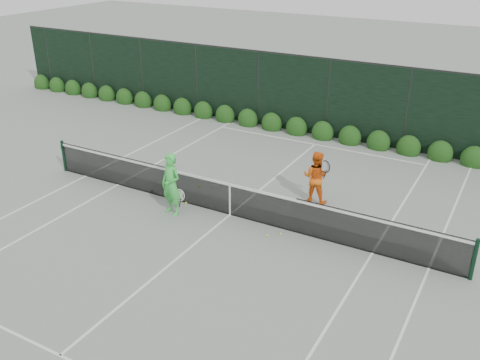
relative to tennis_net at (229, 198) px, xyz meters
The scene contains 8 objects.
ground 0.53m from the tennis_net, ahead, with size 80.00×80.00×0.00m, color gray.
tennis_net is the anchor object (origin of this frame).
player_woman 1.66m from the tennis_net, 153.81° to the right, with size 0.74×0.57×1.81m.
player_man 2.66m from the tennis_net, 47.67° to the left, with size 0.91×0.66×1.58m.
court_lines 0.53m from the tennis_net, ahead, with size 11.03×23.83×0.01m.
windscreen_fence 2.88m from the tennis_net, 89.49° to the right, with size 32.00×21.07×3.06m.
hedge_row 7.16m from the tennis_net, 89.80° to the left, with size 31.66×0.65×0.94m.
tennis_balls 0.95m from the tennis_net, behind, with size 4.64×1.76×0.07m.
Camera 1 is at (6.76, -11.52, 7.23)m, focal length 40.00 mm.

